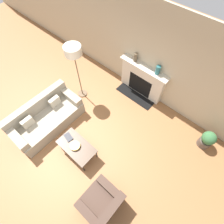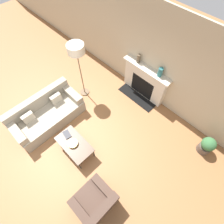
{
  "view_description": "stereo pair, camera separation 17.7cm",
  "coord_description": "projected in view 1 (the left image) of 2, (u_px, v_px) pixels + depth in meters",
  "views": [
    {
      "loc": [
        1.84,
        -0.64,
        4.7
      ],
      "look_at": [
        0.06,
        1.38,
        0.45
      ],
      "focal_mm": 28.0,
      "sensor_mm": 36.0,
      "label": 1
    },
    {
      "loc": [
        1.97,
        -0.52,
        4.7
      ],
      "look_at": [
        0.06,
        1.38,
        0.45
      ],
      "focal_mm": 28.0,
      "sensor_mm": 36.0,
      "label": 2
    }
  ],
  "objects": [
    {
      "name": "floor_lamp",
      "position": [
        74.0,
        54.0,
        4.55
      ],
      "size": [
        0.47,
        0.47,
        1.9
      ],
      "color": "brown",
      "rests_on": "ground_plane"
    },
    {
      "name": "bowl",
      "position": [
        75.0,
        146.0,
        4.44
      ],
      "size": [
        0.27,
        0.27,
        0.06
      ],
      "color": "#BC8E2D",
      "rests_on": "coffee_table"
    },
    {
      "name": "mantel_vase_center_left",
      "position": [
        158.0,
        70.0,
        4.81
      ],
      "size": [
        0.13,
        0.13,
        0.26
      ],
      "color": "#28666B",
      "rests_on": "fireplace"
    },
    {
      "name": "ground_plane",
      "position": [
        78.0,
        151.0,
        4.88
      ],
      "size": [
        18.0,
        18.0,
        0.0
      ],
      "primitive_type": "plane",
      "color": "#99663D"
    },
    {
      "name": "book",
      "position": [
        68.0,
        137.0,
        4.6
      ],
      "size": [
        0.28,
        0.21,
        0.02
      ],
      "rotation": [
        0.0,
        0.0,
        -0.19
      ],
      "color": "#38383D",
      "rests_on": "coffee_table"
    },
    {
      "name": "wall_back",
      "position": [
        149.0,
        55.0,
        4.86
      ],
      "size": [
        18.0,
        0.06,
        2.9
      ],
      "color": "#BCAD8E",
      "rests_on": "ground_plane"
    },
    {
      "name": "couch",
      "position": [
        46.0,
        118.0,
        5.1
      ],
      "size": [
        0.94,
        2.05,
        0.83
      ],
      "rotation": [
        0.0,
        0.0,
        1.57
      ],
      "color": "#9E937F",
      "rests_on": "ground_plane"
    },
    {
      "name": "coffee_table",
      "position": [
        77.0,
        147.0,
        4.5
      ],
      "size": [
        1.02,
        0.56,
        0.45
      ],
      "color": "#4C3828",
      "rests_on": "ground_plane"
    },
    {
      "name": "fireplace",
      "position": [
        142.0,
        80.0,
        5.55
      ],
      "size": [
        1.61,
        0.59,
        1.12
      ],
      "color": "beige",
      "rests_on": "ground_plane"
    },
    {
      "name": "armchair_near",
      "position": [
        101.0,
        203.0,
        3.93
      ],
      "size": [
        0.78,
        0.87,
        0.72
      ],
      "rotation": [
        0.0,
        0.0,
        -1.57
      ],
      "color": "#4C382D",
      "rests_on": "ground_plane"
    },
    {
      "name": "potted_plant",
      "position": [
        207.0,
        140.0,
        4.72
      ],
      "size": [
        0.37,
        0.37,
        0.59
      ],
      "color": "brown",
      "rests_on": "ground_plane"
    },
    {
      "name": "mantel_vase_left",
      "position": [
        135.0,
        57.0,
        5.09
      ],
      "size": [
        0.11,
        0.11,
        0.26
      ],
      "color": "brown",
      "rests_on": "fireplace"
    }
  ]
}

